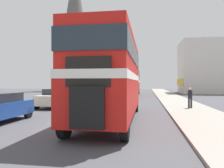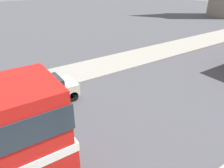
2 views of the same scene
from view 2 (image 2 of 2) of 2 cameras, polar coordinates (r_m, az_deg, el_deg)
The scene contains 1 object.
car_parked_mid at distance 13.48m, azimuth -18.27°, elevation -2.14°, with size 1.69×4.41×1.52m.
Camera 2 is at (7.76, 4.10, 7.08)m, focal length 35.00 mm.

